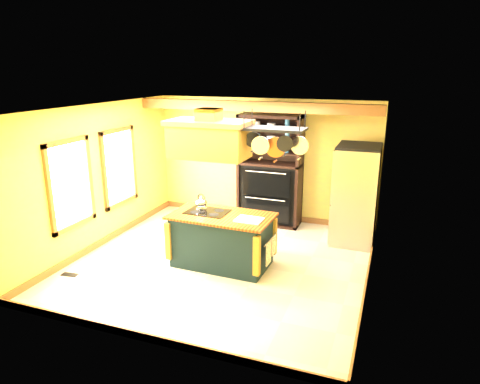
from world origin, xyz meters
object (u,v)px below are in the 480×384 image
Objects in this scene: range_hood at (209,137)px; hutch at (270,182)px; pot_rack at (275,136)px; refrigerator at (355,197)px; kitchen_island at (222,239)px.

range_hood is 2.72m from hutch.
range_hood reaches higher than hutch.
pot_rack is at bearing 0.57° from range_hood.
refrigerator is 0.79× the size of hutch.
refrigerator is (1.12, 1.86, -1.40)m from pot_rack.
range_hood reaches higher than kitchen_island.
pot_rack is at bearing -121.10° from refrigerator.
range_hood reaches higher than refrigerator.
pot_rack reaches higher than refrigerator.
range_hood is (-0.20, -0.00, 1.76)m from kitchen_island.
pot_rack is at bearing 2.46° from kitchen_island.
kitchen_island is 0.93× the size of refrigerator.
range_hood is 1.11m from pot_rack.
range_hood is at bearing -99.18° from hutch.
range_hood and pot_rack have the same top height.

